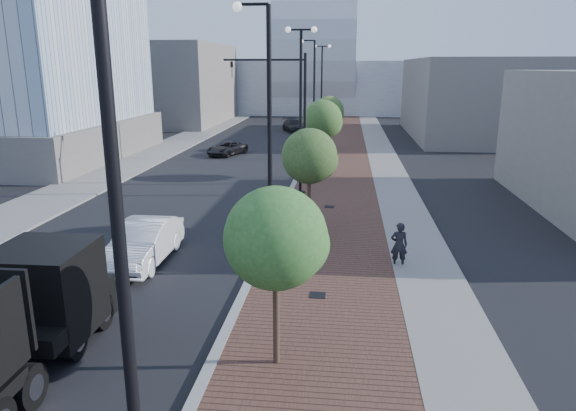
# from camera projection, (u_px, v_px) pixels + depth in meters

# --- Properties ---
(sidewalk) EXTENTS (7.00, 140.00, 0.12)m
(sidewalk) POSITION_uv_depth(u_px,v_px,m) (349.00, 148.00, 47.38)
(sidewalk) COLOR #4C2D23
(sidewalk) RESTS_ON ground
(concrete_strip) EXTENTS (2.40, 140.00, 0.13)m
(concrete_strip) POSITION_uv_depth(u_px,v_px,m) (380.00, 148.00, 47.09)
(concrete_strip) COLOR slate
(concrete_strip) RESTS_ON ground
(curb) EXTENTS (0.30, 140.00, 0.14)m
(curb) POSITION_uv_depth(u_px,v_px,m) (311.00, 147.00, 47.75)
(curb) COLOR gray
(curb) RESTS_ON ground
(west_sidewalk) EXTENTS (4.00, 140.00, 0.12)m
(west_sidewalk) POSITION_uv_depth(u_px,v_px,m) (173.00, 145.00, 49.14)
(west_sidewalk) COLOR slate
(west_sidewalk) RESTS_ON ground
(white_sedan) EXTENTS (1.68, 4.79, 1.58)m
(white_sedan) POSITION_uv_depth(u_px,v_px,m) (144.00, 242.00, 19.72)
(white_sedan) COLOR silver
(white_sedan) RESTS_ON ground
(dark_car_mid) EXTENTS (3.28, 4.45, 1.12)m
(dark_car_mid) POSITION_uv_depth(u_px,v_px,m) (227.00, 148.00, 43.86)
(dark_car_mid) COLOR black
(dark_car_mid) RESTS_ON ground
(dark_car_far) EXTENTS (3.44, 5.18, 1.39)m
(dark_car_far) POSITION_uv_depth(u_px,v_px,m) (294.00, 126.00, 59.47)
(dark_car_far) COLOR black
(dark_car_far) RESTS_ON ground
(pedestrian) EXTENTS (0.64, 0.43, 1.72)m
(pedestrian) POSITION_uv_depth(u_px,v_px,m) (399.00, 245.00, 19.24)
(pedestrian) COLOR black
(pedestrian) RESTS_ON ground
(streetlight_0) EXTENTS (1.72, 0.56, 9.28)m
(streetlight_0) POSITION_uv_depth(u_px,v_px,m) (122.00, 277.00, 6.13)
(streetlight_0) COLOR black
(streetlight_0) RESTS_ON ground
(streetlight_1) EXTENTS (1.44, 0.56, 9.21)m
(streetlight_1) POSITION_uv_depth(u_px,v_px,m) (267.00, 154.00, 17.79)
(streetlight_1) COLOR black
(streetlight_1) RESTS_ON ground
(streetlight_2) EXTENTS (1.72, 0.56, 9.28)m
(streetlight_2) POSITION_uv_depth(u_px,v_px,m) (301.00, 111.00, 29.18)
(streetlight_2) COLOR black
(streetlight_2) RESTS_ON ground
(streetlight_3) EXTENTS (1.44, 0.56, 9.21)m
(streetlight_3) POSITION_uv_depth(u_px,v_px,m) (313.00, 104.00, 40.84)
(streetlight_3) COLOR black
(streetlight_3) RESTS_ON ground
(streetlight_4) EXTENTS (1.72, 0.56, 9.28)m
(streetlight_4) POSITION_uv_depth(u_px,v_px,m) (322.00, 91.00, 52.23)
(streetlight_4) COLOR black
(streetlight_4) RESTS_ON ground
(traffic_mast) EXTENTS (5.09, 0.20, 8.00)m
(traffic_mast) POSITION_uv_depth(u_px,v_px,m) (290.00, 104.00, 32.11)
(traffic_mast) COLOR black
(traffic_mast) RESTS_ON ground
(tree_0) EXTENTS (2.48, 2.45, 4.57)m
(tree_0) POSITION_uv_depth(u_px,v_px,m) (278.00, 238.00, 12.18)
(tree_0) COLOR #382619
(tree_0) RESTS_ON ground
(tree_1) EXTENTS (2.46, 2.43, 4.66)m
(tree_1) POSITION_uv_depth(u_px,v_px,m) (310.00, 156.00, 22.72)
(tree_1) COLOR #382619
(tree_1) RESTS_ON ground
(tree_2) EXTENTS (2.59, 2.58, 5.14)m
(tree_2) POSITION_uv_depth(u_px,v_px,m) (323.00, 120.00, 34.14)
(tree_2) COLOR #382619
(tree_2) RESTS_ON ground
(tree_3) EXTENTS (2.63, 2.62, 4.74)m
(tree_3) POSITION_uv_depth(u_px,v_px,m) (329.00, 111.00, 45.78)
(tree_3) COLOR #382619
(tree_3) RESTS_ON ground
(tower_podium) EXTENTS (19.00, 19.00, 3.00)m
(tower_podium) POSITION_uv_depth(u_px,v_px,m) (8.00, 139.00, 42.26)
(tower_podium) COLOR #625E58
(tower_podium) RESTS_ON ground
(convention_center) EXTENTS (50.00, 30.00, 50.00)m
(convention_center) POSITION_uv_depth(u_px,v_px,m) (318.00, 74.00, 89.66)
(convention_center) COLOR #9BA0A5
(convention_center) RESTS_ON ground
(commercial_block_nw) EXTENTS (14.00, 20.00, 10.00)m
(commercial_block_nw) POSITION_uv_depth(u_px,v_px,m) (168.00, 84.00, 67.82)
(commercial_block_nw) COLOR slate
(commercial_block_nw) RESTS_ON ground
(commercial_block_ne) EXTENTS (12.00, 22.00, 8.00)m
(commercial_block_ne) POSITION_uv_depth(u_px,v_px,m) (471.00, 98.00, 54.64)
(commercial_block_ne) COLOR slate
(commercial_block_ne) RESTS_ON ground
(utility_cover_1) EXTENTS (0.50, 0.50, 0.02)m
(utility_cover_1) POSITION_uv_depth(u_px,v_px,m) (318.00, 295.00, 16.74)
(utility_cover_1) COLOR black
(utility_cover_1) RESTS_ON sidewalk
(utility_cover_2) EXTENTS (0.50, 0.50, 0.02)m
(utility_cover_2) POSITION_uv_depth(u_px,v_px,m) (329.00, 207.00, 27.31)
(utility_cover_2) COLOR black
(utility_cover_2) RESTS_ON sidewalk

